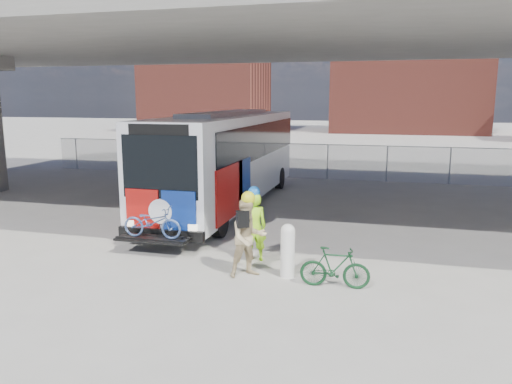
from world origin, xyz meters
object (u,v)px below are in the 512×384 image
(bollard, at_px, (288,249))
(cyclist_tan, at_px, (248,237))
(bus, at_px, (228,152))
(bike_parked, at_px, (335,268))
(cyclist_hivis, at_px, (254,225))

(bollard, distance_m, cyclist_tan, 0.98)
(bus, bearing_deg, bike_parked, -56.95)
(bollard, distance_m, bike_parked, 1.25)
(bollard, bearing_deg, cyclist_tan, -168.02)
(cyclist_hivis, relative_size, bike_parked, 1.27)
(bollard, xyz_separation_m, bike_parked, (1.16, -0.41, -0.22))
(bike_parked, bearing_deg, cyclist_hivis, 55.86)
(bus, bearing_deg, bollard, -62.16)
(bus, xyz_separation_m, cyclist_tan, (2.94, -7.49, -1.13))
(bollard, height_order, cyclist_hivis, cyclist_hivis)
(bus, relative_size, bike_parked, 8.25)
(bollard, relative_size, cyclist_hivis, 0.65)
(cyclist_hivis, xyz_separation_m, bike_parked, (2.24, -1.37, -0.48))
(bus, xyz_separation_m, cyclist_hivis, (2.77, -6.33, -1.15))
(cyclist_tan, distance_m, bike_parked, 2.15)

